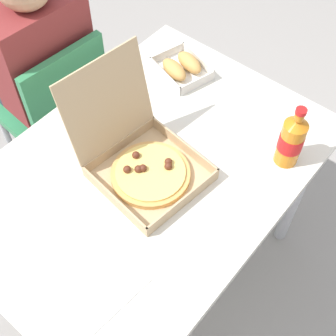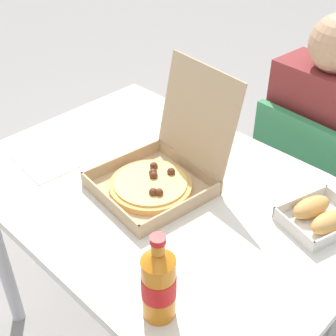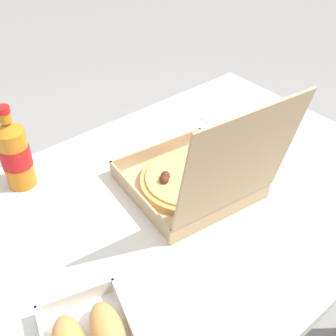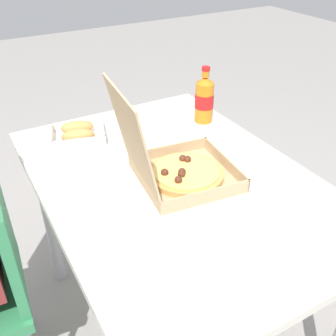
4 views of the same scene
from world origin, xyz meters
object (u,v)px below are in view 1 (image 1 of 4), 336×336
at_px(diner_person, 38,63).
at_px(pizza_box_open, 143,161).
at_px(chair, 58,107).
at_px(bread_side_box, 182,67).
at_px(cola_bottle, 291,140).
at_px(paper_menu, 102,288).

bearing_deg(diner_person, pizza_box_open, -103.18).
xyz_separation_m(chair, bread_side_box, (0.25, -0.45, 0.31)).
bearing_deg(pizza_box_open, bread_side_box, 23.68).
height_order(diner_person, bread_side_box, diner_person).
height_order(cola_bottle, paper_menu, cola_bottle).
relative_size(bread_side_box, cola_bottle, 1.00).
height_order(chair, pizza_box_open, pizza_box_open).
bearing_deg(pizza_box_open, cola_bottle, -44.82).
height_order(diner_person, pizza_box_open, diner_person).
distance_m(pizza_box_open, paper_menu, 0.39).
distance_m(diner_person, cola_bottle, 1.03).
distance_m(chair, paper_menu, 0.99).
bearing_deg(bread_side_box, pizza_box_open, -156.32).
distance_m(chair, pizza_box_open, 0.73).
bearing_deg(diner_person, cola_bottle, -81.56).
distance_m(diner_person, bread_side_box, 0.58).
distance_m(diner_person, paper_menu, 1.00).
relative_size(chair, bread_side_box, 3.71).
height_order(bread_side_box, cola_bottle, cola_bottle).
height_order(chair, cola_bottle, cola_bottle).
distance_m(chair, diner_person, 0.21).
relative_size(pizza_box_open, cola_bottle, 1.70).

